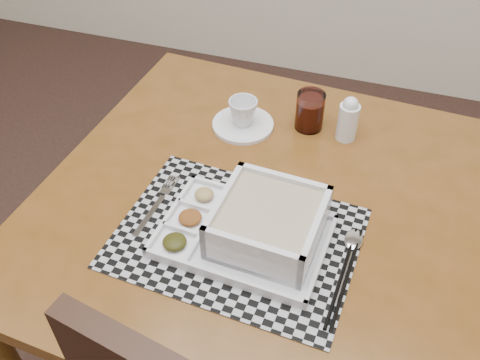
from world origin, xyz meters
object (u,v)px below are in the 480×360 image
Objects in this scene: juice_glass at (310,112)px; dining_table at (261,221)px; cup at (243,112)px; serving_tray at (261,227)px; creamer_bottle at (348,119)px.

dining_table is at bearing -98.14° from juice_glass.
cup is at bearing -162.29° from juice_glass.
serving_tray is 0.38m from creamer_bottle.
serving_tray reaches higher than juice_glass.
creamer_bottle is (0.09, -0.01, 0.01)m from juice_glass.
creamer_bottle is at bearing 74.71° from serving_tray.
cup is at bearing 116.98° from dining_table.
serving_tray reaches higher than dining_table.
juice_glass is at bearing 171.89° from creamer_bottle.
cup is 0.16m from juice_glass.
cup is 0.62× the size of creamer_bottle.
juice_glass is 0.83× the size of creamer_bottle.
dining_table is 2.93× the size of serving_tray.
cup is at bearing 113.30° from serving_tray.
cup is (-0.11, 0.22, 0.11)m from dining_table.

